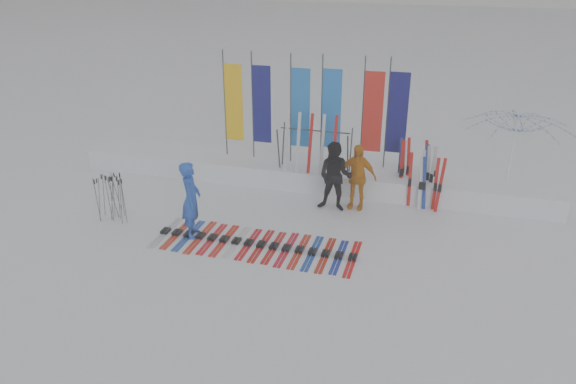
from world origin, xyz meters
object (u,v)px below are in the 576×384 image
(tent_canopy, at_px, (512,157))
(person_black, at_px, (335,177))
(person_blue, at_px, (191,200))
(ski_row, at_px, (255,244))
(person_yellow, at_px, (357,177))
(ski_rack, at_px, (315,144))

(tent_canopy, bearing_deg, person_black, -156.89)
(person_blue, distance_m, ski_row, 1.87)
(person_yellow, height_order, tent_canopy, tent_canopy)
(person_yellow, xyz_separation_m, ski_row, (-1.93, -2.74, -0.87))
(person_black, distance_m, ski_rack, 1.52)
(person_blue, distance_m, ski_rack, 4.22)
(ski_row, relative_size, ski_rack, 2.39)
(person_blue, relative_size, person_black, 1.01)
(person_black, bearing_deg, person_blue, -140.54)
(ski_rack, bearing_deg, tent_canopy, 7.74)
(person_black, xyz_separation_m, tent_canopy, (4.49, 1.91, 0.35))
(ski_row, bearing_deg, tent_canopy, 36.68)
(person_black, relative_size, person_yellow, 1.05)
(tent_canopy, bearing_deg, person_yellow, -157.45)
(ski_rack, bearing_deg, person_yellow, -33.60)
(person_black, distance_m, ski_row, 2.98)
(person_black, xyz_separation_m, person_yellow, (0.53, 0.27, -0.04))
(person_black, bearing_deg, person_yellow, 28.30)
(person_black, height_order, ski_row, person_black)
(tent_canopy, relative_size, ski_rack, 1.41)
(person_black, bearing_deg, tent_canopy, 24.26)
(person_black, bearing_deg, ski_rack, 126.62)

